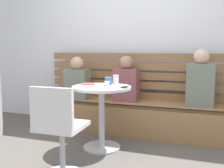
# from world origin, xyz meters

# --- Properties ---
(ground) EXTENTS (8.00, 8.00, 0.00)m
(ground) POSITION_xyz_m (0.00, 0.00, 0.00)
(ground) COLOR #514C47
(back_wall) EXTENTS (5.20, 0.10, 2.90)m
(back_wall) POSITION_xyz_m (0.00, 1.64, 1.45)
(back_wall) COLOR silver
(back_wall) RESTS_ON ground
(booth_bench) EXTENTS (2.70, 0.52, 0.44)m
(booth_bench) POSITION_xyz_m (0.00, 1.20, 0.22)
(booth_bench) COLOR olive
(booth_bench) RESTS_ON ground
(booth_backrest) EXTENTS (2.65, 0.04, 0.66)m
(booth_backrest) POSITION_xyz_m (0.00, 1.44, 0.78)
(booth_backrest) COLOR olive
(booth_backrest) RESTS_ON booth_bench
(cafe_table) EXTENTS (0.68, 0.68, 0.74)m
(cafe_table) POSITION_xyz_m (-0.14, 0.50, 0.52)
(cafe_table) COLOR #ADADB2
(cafe_table) RESTS_ON ground
(white_chair) EXTENTS (0.41, 0.41, 0.85)m
(white_chair) POSITION_xyz_m (-0.24, -0.31, 0.46)
(white_chair) COLOR #ADADB2
(white_chair) RESTS_ON ground
(person_adult) EXTENTS (0.34, 0.22, 0.73)m
(person_adult) POSITION_xyz_m (0.92, 1.21, 0.76)
(person_adult) COLOR slate
(person_adult) RESTS_ON booth_bench
(person_child_left) EXTENTS (0.34, 0.22, 0.63)m
(person_child_left) POSITION_xyz_m (-0.07, 1.24, 0.72)
(person_child_left) COLOR brown
(person_child_left) RESTS_ON booth_bench
(person_child_middle) EXTENTS (0.34, 0.22, 0.61)m
(person_child_middle) POSITION_xyz_m (-0.79, 1.17, 0.71)
(person_child_middle) COLOR slate
(person_child_middle) RESTS_ON booth_bench
(cup_mug_blue) EXTENTS (0.08, 0.08, 0.09)m
(cup_mug_blue) POSITION_xyz_m (-0.11, 0.63, 0.79)
(cup_mug_blue) COLOR #3D5B9E
(cup_mug_blue) RESTS_ON cafe_table
(cup_espresso_small) EXTENTS (0.06, 0.06, 0.05)m
(cup_espresso_small) POSITION_xyz_m (-0.09, 0.54, 0.77)
(cup_espresso_small) COLOR silver
(cup_espresso_small) RESTS_ON cafe_table
(cup_water_clear) EXTENTS (0.07, 0.07, 0.11)m
(cup_water_clear) POSITION_xyz_m (-0.06, 0.76, 0.80)
(cup_water_clear) COLOR white
(cup_water_clear) RESTS_ON cafe_table
(plate_small) EXTENTS (0.17, 0.17, 0.01)m
(plate_small) POSITION_xyz_m (-0.36, 0.59, 0.75)
(plate_small) COLOR #DB4C42
(plate_small) RESTS_ON cafe_table
(phone_on_table) EXTENTS (0.08, 0.14, 0.01)m
(phone_on_table) POSITION_xyz_m (0.14, 0.50, 0.74)
(phone_on_table) COLOR black
(phone_on_table) RESTS_ON cafe_table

